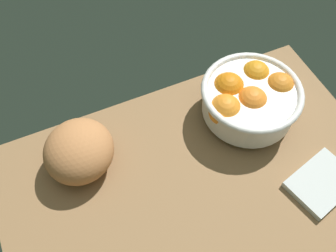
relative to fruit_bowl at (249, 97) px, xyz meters
The scene contains 4 objects.
ground_plane 24.47cm from the fruit_bowl, 143.26° to the right, with size 83.22×57.88×3.00cm, color olive.
fruit_bowl is the anchor object (origin of this frame).
bread_loaf 39.90cm from the fruit_bowl, behind, with size 15.45×14.75×11.10cm, color #BE7A48.
napkin_folded 24.39cm from the fruit_bowl, 76.33° to the right, with size 13.94×10.31×1.58cm, color silver.
Camera 1 is at (-20.12, -27.44, 76.18)cm, focal length 40.85 mm.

